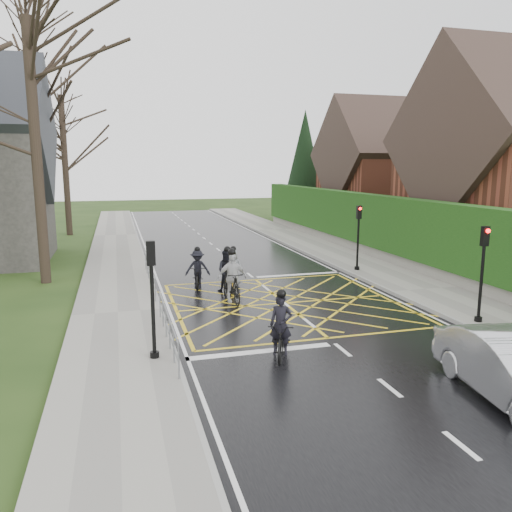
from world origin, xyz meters
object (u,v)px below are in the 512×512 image
cyclist_back (228,275)px  cyclist_mid (198,273)px  cyclist_lead (234,272)px  cyclist_rear (282,334)px  cyclist_front (232,283)px

cyclist_back → cyclist_mid: 1.58m
cyclist_back → cyclist_lead: size_ratio=1.04×
cyclist_back → cyclist_mid: size_ratio=1.04×
cyclist_mid → cyclist_lead: (1.49, -0.21, -0.04)m
cyclist_rear → cyclist_lead: bearing=108.7°
cyclist_back → cyclist_rear: bearing=-68.4°
cyclist_mid → cyclist_front: 2.82m
cyclist_rear → cyclist_back: cyclist_back is taller
cyclist_back → cyclist_front: cyclist_front is taller
cyclist_rear → cyclist_front: (-0.08, 5.54, 0.16)m
cyclist_back → cyclist_lead: bearing=86.7°
cyclist_rear → cyclist_back: size_ratio=1.01×
cyclist_back → cyclist_lead: 1.11m
cyclist_mid → cyclist_lead: bearing=3.4°
cyclist_front → cyclist_lead: bearing=74.7°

